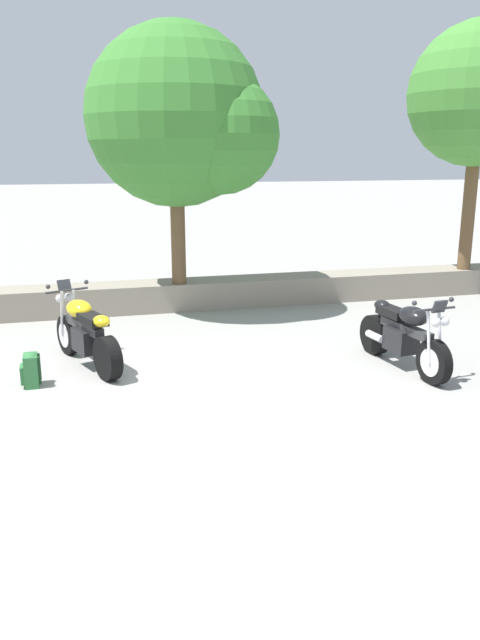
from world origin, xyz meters
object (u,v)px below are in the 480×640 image
motorcycle_black_centre (404,336)px  motorcycle_yellow_near_left (86,334)px  rider_backpack (31,369)px  leafy_tree_far_left (185,121)px

motorcycle_black_centre → motorcycle_yellow_near_left: bearing=164.1°
motorcycle_yellow_near_left → rider_backpack: (-0.74, -0.70, -0.24)m
motorcycle_yellow_near_left → leafy_tree_far_left: size_ratio=0.41×
motorcycle_yellow_near_left → rider_backpack: motorcycle_yellow_near_left is taller
motorcycle_yellow_near_left → motorcycle_black_centre: size_ratio=0.95×
motorcycle_black_centre → leafy_tree_far_left: bearing=120.3°
motorcycle_black_centre → leafy_tree_far_left: size_ratio=0.43×
rider_backpack → leafy_tree_far_left: size_ratio=0.10×
motorcycle_yellow_near_left → leafy_tree_far_left: bearing=55.1°
motorcycle_yellow_near_left → leafy_tree_far_left: (2.03, 2.90, 3.14)m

